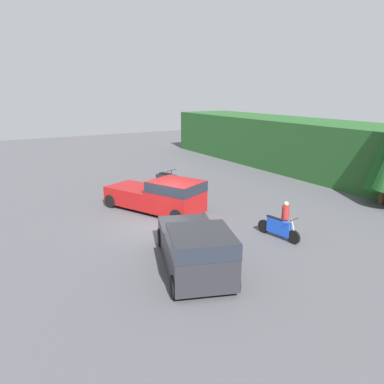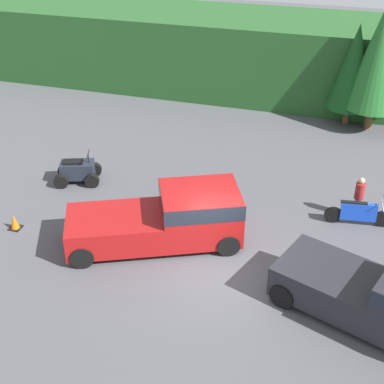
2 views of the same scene
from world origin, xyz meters
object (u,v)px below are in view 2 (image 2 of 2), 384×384
Objects in this scene: dirt_bike at (358,213)px; traffic_cone at (15,222)px; pickup_truck_red at (170,217)px; quad_atv at (78,171)px; rider_person at (359,196)px.

dirt_bike reaches higher than traffic_cone.
quad_atv is at bearing 125.95° from pickup_truck_red.
pickup_truck_red is 5.65m from quad_atv.
pickup_truck_red is 11.07× the size of traffic_cone.
rider_person is at bearing 90.36° from dirt_bike.
pickup_truck_red reaches higher than rider_person.
pickup_truck_red is 6.72m from dirt_bike.
dirt_bike is 12.16m from traffic_cone.
traffic_cone is at bearing 164.44° from pickup_truck_red.
pickup_truck_red is at bearing -162.36° from dirt_bike.
rider_person is at bearing 4.53° from pickup_truck_red.
rider_person is (10.88, 0.62, 0.42)m from quad_atv.
pickup_truck_red reaches higher than quad_atv.
quad_atv reaches higher than dirt_bike.
dirt_bike is 10.94m from quad_atv.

